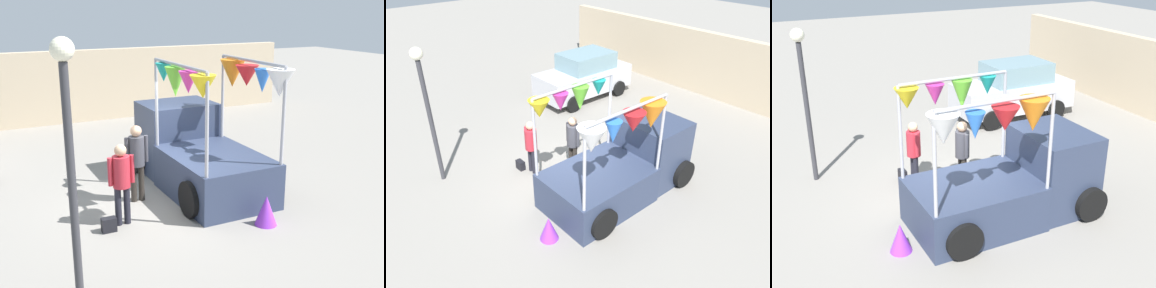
% 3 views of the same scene
% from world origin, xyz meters
% --- Properties ---
extents(ground_plane, '(60.00, 60.00, 0.00)m').
position_xyz_m(ground_plane, '(0.00, 0.00, 0.00)').
color(ground_plane, gray).
extents(vendor_truck, '(2.48, 4.18, 3.04)m').
position_xyz_m(vendor_truck, '(1.46, 0.80, 0.92)').
color(vendor_truck, '#2D3851').
rests_on(vendor_truck, ground).
extents(parked_car, '(1.88, 4.00, 1.88)m').
position_xyz_m(parked_car, '(-4.09, 4.23, 0.94)').
color(parked_car, '#B7B7BC').
rests_on(parked_car, ground).
extents(person_customer, '(0.53, 0.34, 1.64)m').
position_xyz_m(person_customer, '(-0.85, -0.61, 0.99)').
color(person_customer, black).
rests_on(person_customer, ground).
extents(person_vendor, '(0.53, 0.34, 1.71)m').
position_xyz_m(person_vendor, '(-0.18, 0.37, 1.04)').
color(person_vendor, '#2D2823').
rests_on(person_vendor, ground).
extents(handbag, '(0.28, 0.16, 0.28)m').
position_xyz_m(handbag, '(-1.20, -0.81, 0.14)').
color(handbag, black).
rests_on(handbag, ground).
extents(street_lamp, '(0.32, 0.32, 3.80)m').
position_xyz_m(street_lamp, '(-2.24, -2.77, 2.49)').
color(street_lamp, '#333338').
rests_on(street_lamp, ground).
extents(folded_kite_bundle_violet, '(0.62, 0.62, 0.60)m').
position_xyz_m(folded_kite_bundle_violet, '(1.65, -1.89, 0.30)').
color(folded_kite_bundle_violet, purple).
rests_on(folded_kite_bundle_violet, ground).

